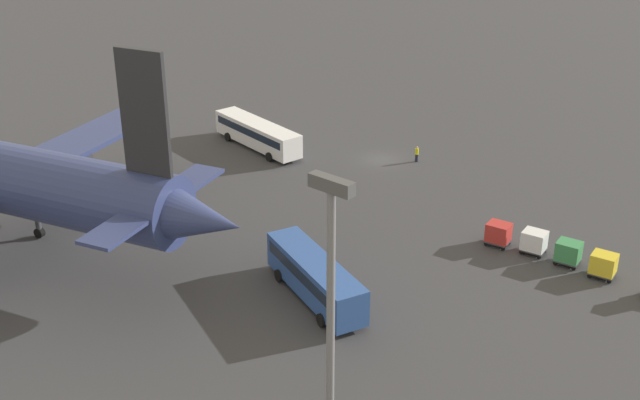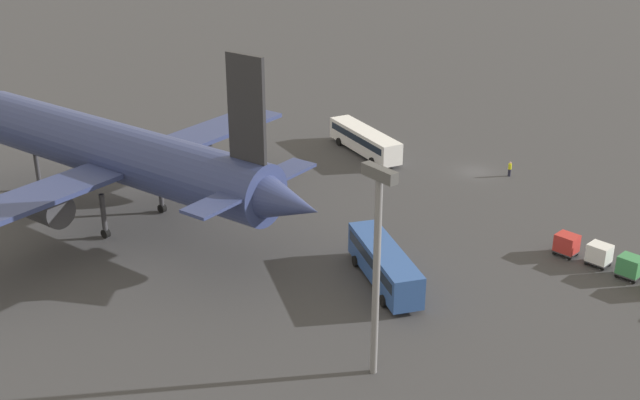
{
  "view_description": "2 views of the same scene",
  "coord_description": "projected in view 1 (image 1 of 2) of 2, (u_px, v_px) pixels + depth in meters",
  "views": [
    {
      "loc": [
        -46.84,
        65.88,
        32.55
      ],
      "look_at": [
        -5.92,
        17.3,
        3.08
      ],
      "focal_mm": 45.0,
      "sensor_mm": 36.0,
      "label": 1
    },
    {
      "loc": [
        -56.85,
        67.56,
        33.82
      ],
      "look_at": [
        -1.46,
        24.1,
        3.38
      ],
      "focal_mm": 45.0,
      "sensor_mm": 36.0,
      "label": 2
    }
  ],
  "objects": [
    {
      "name": "ground_plane",
      "position": [
        381.0,
        160.0,
        86.78
      ],
      "size": [
        600.0,
        600.0,
        0.0
      ],
      "primitive_type": "plane",
      "color": "#38383A"
    },
    {
      "name": "worker_person",
      "position": [
        417.0,
        154.0,
        85.91
      ],
      "size": [
        0.38,
        0.38,
        1.74
      ],
      "color": "#1E1E2D",
      "rests_on": "ground"
    },
    {
      "name": "shuttle_bus_near",
      "position": [
        258.0,
        133.0,
        89.2
      ],
      "size": [
        13.18,
        4.92,
        3.01
      ],
      "rotation": [
        0.0,
        0.0,
        -0.18
      ],
      "color": "white",
      "rests_on": "ground"
    },
    {
      "name": "cargo_cart_yellow",
      "position": [
        603.0,
        264.0,
        63.53
      ],
      "size": [
        2.18,
        1.91,
        2.06
      ],
      "rotation": [
        0.0,
        0.0,
        0.12
      ],
      "color": "#38383D",
      "rests_on": "ground"
    },
    {
      "name": "light_pole",
      "position": [
        331.0,
        273.0,
        45.39
      ],
      "size": [
        2.8,
        0.7,
        15.58
      ],
      "color": "slate",
      "rests_on": "ground"
    },
    {
      "name": "cargo_cart_red",
      "position": [
        498.0,
        233.0,
        68.45
      ],
      "size": [
        2.18,
        1.91,
        2.06
      ],
      "rotation": [
        0.0,
        0.0,
        0.12
      ],
      "color": "#38383D",
      "rests_on": "ground"
    },
    {
      "name": "cargo_cart_white",
      "position": [
        534.0,
        241.0,
        67.11
      ],
      "size": [
        2.18,
        1.91,
        2.06
      ],
      "rotation": [
        0.0,
        0.0,
        0.12
      ],
      "color": "#38383D",
      "rests_on": "ground"
    },
    {
      "name": "cargo_cart_green",
      "position": [
        568.0,
        252.0,
        65.4
      ],
      "size": [
        2.18,
        1.91,
        2.06
      ],
      "rotation": [
        0.0,
        0.0,
        0.12
      ],
      "color": "#38383D",
      "rests_on": "ground"
    },
    {
      "name": "shuttle_bus_far",
      "position": [
        315.0,
        276.0,
        60.36
      ],
      "size": [
        11.73,
        6.82,
        3.3
      ],
      "rotation": [
        0.0,
        0.0,
        -0.39
      ],
      "color": "#2D5199",
      "rests_on": "ground"
    }
  ]
}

